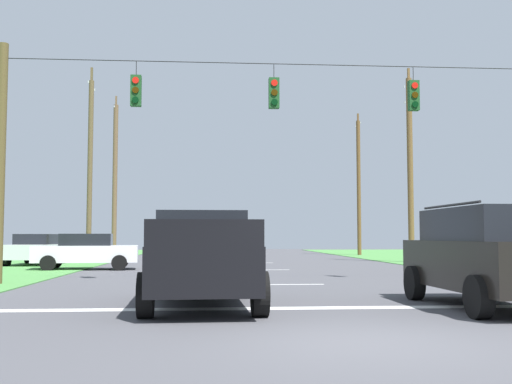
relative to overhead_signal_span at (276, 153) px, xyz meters
name	(u,v)px	position (x,y,z in m)	size (l,w,h in m)	color
ground_plane	(367,341)	(0.10, -10.52, -3.97)	(120.00, 120.00, 0.00)	#47474C
stop_bar_stripe	(317,308)	(0.10, -6.61, -3.96)	(13.94, 0.45, 0.01)	white
lane_dash_0	(282,284)	(0.10, -0.61, -3.96)	(0.15, 2.50, 0.01)	white
lane_dash_1	(260,270)	(0.10, 7.35, -3.96)	(0.15, 2.50, 0.01)	white
lane_dash_2	(249,263)	(0.10, 14.22, -3.96)	(0.15, 2.50, 0.01)	white
lane_dash_3	(244,259)	(0.10, 19.50, -3.96)	(0.15, 2.50, 0.01)	white
lane_dash_4	(240,256)	(0.10, 24.50, -3.96)	(0.15, 2.50, 0.01)	white
overhead_signal_span	(276,153)	(0.00, 0.00, 0.00)	(16.82, 0.31, 7.22)	brown
pickup_truck	(202,258)	(-2.20, -5.96, -3.00)	(2.41, 5.45, 1.95)	black
suv_black	(490,254)	(3.54, -6.86, -2.91)	(2.25, 4.82, 2.05)	black
distant_car_crossing_white	(86,251)	(-7.24, 8.10, -3.18)	(4.45, 2.33, 1.52)	silver
distant_car_oncoming	(37,249)	(-10.46, 12.45, -3.18)	(2.24, 4.41, 1.52)	silver
utility_pole_mid_right	(410,165)	(8.85, 14.00, 1.29)	(0.31, 1.62, 10.63)	brown
utility_pole_far_right	(359,186)	(9.06, 26.53, 1.20)	(0.29, 1.60, 10.59)	brown
utility_pole_mid_left	(90,167)	(-8.39, 14.67, 1.12)	(0.27, 1.87, 10.49)	brown
utility_pole_far_left	(115,178)	(-8.70, 25.63, 1.54)	(0.34, 1.76, 11.41)	brown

